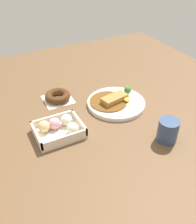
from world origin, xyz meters
name	(u,v)px	position (x,y,z in m)	size (l,w,h in m)	color
ground_plane	(94,115)	(0.00, 0.00, 0.00)	(1.60, 1.60, 0.00)	brown
curry_plate	(116,102)	(-0.12, -0.03, 0.01)	(0.26, 0.26, 0.06)	white
donut_box	(59,128)	(0.17, 0.04, 0.02)	(0.18, 0.14, 0.06)	beige
chocolate_ring_donut	(58,96)	(0.09, -0.19, 0.02)	(0.13, 0.13, 0.04)	white
coffee_mug	(168,131)	(-0.17, 0.26, 0.04)	(0.07, 0.07, 0.09)	#33476B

